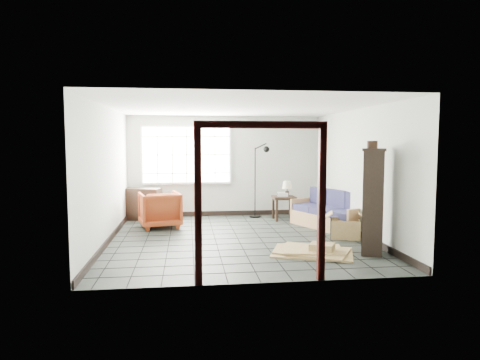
{
  "coord_description": "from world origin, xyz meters",
  "views": [
    {
      "loc": [
        -0.99,
        -8.36,
        1.91
      ],
      "look_at": [
        0.09,
        0.3,
        1.15
      ],
      "focal_mm": 32.0,
      "sensor_mm": 36.0,
      "label": 1
    }
  ],
  "objects": [
    {
      "name": "tall_shelf",
      "position": [
        2.15,
        -1.47,
        0.92
      ],
      "size": [
        0.55,
        0.61,
        1.82
      ],
      "rotation": [
        0.0,
        0.0,
        -0.42
      ],
      "color": "black",
      "rests_on": "ground"
    },
    {
      "name": "projector",
      "position": [
        1.35,
        1.91,
        0.64
      ],
      "size": [
        0.28,
        0.23,
        0.09
      ],
      "rotation": [
        0.0,
        0.0,
        -0.15
      ],
      "color": "silver",
      "rests_on": "side_table"
    },
    {
      "name": "armchair",
      "position": [
        -1.61,
        1.34,
        0.44
      ],
      "size": [
        1.02,
        0.98,
        0.89
      ],
      "primitive_type": "imported",
      "rotation": [
        0.0,
        0.0,
        3.37
      ],
      "color": "brown",
      "rests_on": "ground"
    },
    {
      "name": "side_table",
      "position": [
        1.37,
        1.88,
        0.49
      ],
      "size": [
        0.54,
        0.54,
        0.59
      ],
      "rotation": [
        0.0,
        0.0,
        -0.01
      ],
      "color": "black",
      "rests_on": "ground"
    },
    {
      "name": "pot",
      "position": [
        2.1,
        -1.5,
        1.88
      ],
      "size": [
        0.2,
        0.2,
        0.13
      ],
      "rotation": [
        0.0,
        0.0,
        0.22
      ],
      "color": "black",
      "rests_on": "tall_shelf"
    },
    {
      "name": "console_shelf",
      "position": [
        -2.15,
        2.4,
        0.39
      ],
      "size": [
        1.08,
        0.67,
        0.78
      ],
      "rotation": [
        0.0,
        0.0,
        -0.3
      ],
      "color": "black",
      "rests_on": "ground"
    },
    {
      "name": "doorway_trim",
      "position": [
        0.0,
        -2.7,
        1.38
      ],
      "size": [
        1.8,
        0.08,
        2.2
      ],
      "color": "#380E0C",
      "rests_on": "ground"
    },
    {
      "name": "ground",
      "position": [
        0.0,
        0.0,
        0.0
      ],
      "size": [
        5.5,
        5.5,
        0.0
      ],
      "primitive_type": "plane",
      "color": "black",
      "rests_on": "ground"
    },
    {
      "name": "room_shell",
      "position": [
        0.0,
        0.03,
        1.68
      ],
      "size": [
        5.02,
        5.52,
        2.61
      ],
      "color": "#B6BDB5",
      "rests_on": "ground"
    },
    {
      "name": "floor_lamp",
      "position": [
        0.87,
        2.34,
        1.02
      ],
      "size": [
        0.5,
        0.36,
        1.9
      ],
      "rotation": [
        0.0,
        0.0,
        -0.04
      ],
      "color": "black",
      "rests_on": "ground"
    },
    {
      "name": "futon_sofa",
      "position": [
        2.2,
        0.78,
        0.31
      ],
      "size": [
        1.43,
        2.04,
        0.85
      ],
      "rotation": [
        0.0,
        0.0,
        0.41
      ],
      "color": "#986344",
      "rests_on": "ground"
    },
    {
      "name": "window_panel",
      "position": [
        -1.0,
        2.7,
        1.6
      ],
      "size": [
        2.32,
        0.08,
        1.52
      ],
      "color": "silver",
      "rests_on": "ground"
    },
    {
      "name": "open_box",
      "position": [
        2.15,
        -0.22,
        0.19
      ],
      "size": [
        1.01,
        0.71,
        0.52
      ],
      "rotation": [
        0.0,
        0.0,
        -0.32
      ],
      "color": "olive",
      "rests_on": "ground"
    },
    {
      "name": "table_lamp",
      "position": [
        1.45,
        1.87,
        0.86
      ],
      "size": [
        0.3,
        0.3,
        0.38
      ],
      "rotation": [
        0.0,
        0.0,
        0.29
      ],
      "color": "black",
      "rests_on": "side_table"
    },
    {
      "name": "cardboard_pile",
      "position": [
        1.17,
        -1.32,
        0.05
      ],
      "size": [
        1.6,
        1.37,
        0.2
      ],
      "rotation": [
        0.0,
        0.0,
        -0.41
      ],
      "color": "olive",
      "rests_on": "ground"
    }
  ]
}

